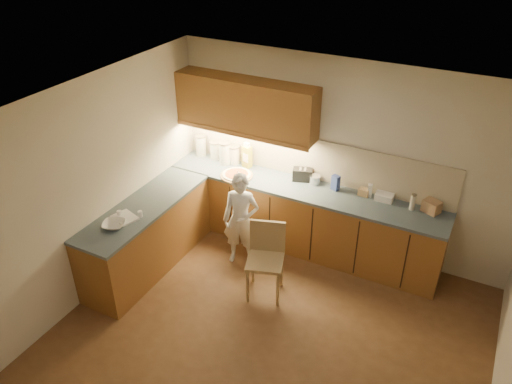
% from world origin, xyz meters
% --- Properties ---
extents(room, '(4.54, 4.50, 2.62)m').
position_xyz_m(room, '(0.00, 0.00, 1.68)').
color(room, '#54351D').
rests_on(room, ground).
extents(l_counter, '(3.77, 2.62, 0.92)m').
position_xyz_m(l_counter, '(-0.92, 1.25, 0.46)').
color(l_counter, '#925D2A').
rests_on(l_counter, ground).
extents(backsplash, '(3.75, 0.02, 0.58)m').
position_xyz_m(backsplash, '(-0.38, 1.99, 1.21)').
color(backsplash, '#BFB194').
rests_on(backsplash, l_counter).
extents(upper_cabinets, '(1.95, 0.36, 0.73)m').
position_xyz_m(upper_cabinets, '(-1.27, 1.82, 1.85)').
color(upper_cabinets, '#925D2A').
rests_on(upper_cabinets, ground).
extents(pizza_on_board, '(0.44, 0.44, 0.18)m').
position_xyz_m(pizza_on_board, '(-1.29, 1.57, 0.94)').
color(pizza_on_board, tan).
rests_on(pizza_on_board, l_counter).
extents(child, '(0.54, 0.42, 1.29)m').
position_xyz_m(child, '(-0.93, 1.03, 0.64)').
color(child, silver).
rests_on(child, ground).
extents(wooden_chair, '(0.53, 0.53, 0.94)m').
position_xyz_m(wooden_chair, '(-0.39, 0.66, 0.54)').
color(wooden_chair, tan).
rests_on(wooden_chair, ground).
extents(mixing_bowl, '(0.34, 0.34, 0.06)m').
position_xyz_m(mixing_bowl, '(-1.95, -0.13, 0.95)').
color(mixing_bowl, silver).
rests_on(mixing_bowl, l_counter).
extents(canister_a, '(0.16, 0.16, 0.32)m').
position_xyz_m(canister_a, '(-2.05, 1.89, 1.08)').
color(canister_a, beige).
rests_on(canister_a, l_counter).
extents(canister_b, '(0.15, 0.15, 0.26)m').
position_xyz_m(canister_b, '(-1.82, 1.89, 1.05)').
color(canister_b, white).
rests_on(canister_b, l_counter).
extents(canister_c, '(0.18, 0.18, 0.33)m').
position_xyz_m(canister_c, '(-1.62, 1.83, 1.09)').
color(canister_c, white).
rests_on(canister_c, l_counter).
extents(canister_d, '(0.17, 0.17, 0.27)m').
position_xyz_m(canister_d, '(-1.50, 1.89, 1.06)').
color(canister_d, white).
rests_on(canister_d, l_counter).
extents(oil_jug, '(0.14, 0.12, 0.37)m').
position_xyz_m(oil_jug, '(-1.29, 1.88, 1.09)').
color(oil_jug, gold).
rests_on(oil_jug, l_counter).
extents(toaster, '(0.29, 0.22, 0.17)m').
position_xyz_m(toaster, '(-0.45, 1.88, 1.00)').
color(toaster, black).
rests_on(toaster, l_counter).
extents(steel_pot, '(0.15, 0.15, 0.12)m').
position_xyz_m(steel_pot, '(-0.27, 1.87, 0.98)').
color(steel_pot, silver).
rests_on(steel_pot, l_counter).
extents(blue_box, '(0.12, 0.11, 0.20)m').
position_xyz_m(blue_box, '(0.02, 1.85, 1.02)').
color(blue_box, '#314493').
rests_on(blue_box, l_counter).
extents(card_box_a, '(0.14, 0.10, 0.10)m').
position_xyz_m(card_box_a, '(0.39, 1.87, 0.97)').
color(card_box_a, tan).
rests_on(card_box_a, l_counter).
extents(white_bottle, '(0.07, 0.07, 0.17)m').
position_xyz_m(white_bottle, '(0.46, 1.88, 1.00)').
color(white_bottle, white).
rests_on(white_bottle, l_counter).
extents(flat_pack, '(0.22, 0.16, 0.09)m').
position_xyz_m(flat_pack, '(0.65, 1.88, 0.96)').
color(flat_pack, silver).
rests_on(flat_pack, l_counter).
extents(tall_jar, '(0.07, 0.07, 0.21)m').
position_xyz_m(tall_jar, '(1.01, 1.82, 1.03)').
color(tall_jar, white).
rests_on(tall_jar, l_counter).
extents(card_box_b, '(0.24, 0.22, 0.15)m').
position_xyz_m(card_box_b, '(1.22, 1.87, 1.00)').
color(card_box_b, tan).
rests_on(card_box_b, l_counter).
extents(dough_cloth, '(0.34, 0.30, 0.02)m').
position_xyz_m(dough_cloth, '(-1.96, 0.07, 0.93)').
color(dough_cloth, white).
rests_on(dough_cloth, l_counter).
extents(spice_jar_a, '(0.07, 0.07, 0.07)m').
position_xyz_m(spice_jar_a, '(-2.05, 0.08, 0.96)').
color(spice_jar_a, white).
rests_on(spice_jar_a, l_counter).
extents(spice_jar_b, '(0.06, 0.06, 0.07)m').
position_xyz_m(spice_jar_b, '(-1.82, 0.18, 0.96)').
color(spice_jar_b, white).
rests_on(spice_jar_b, l_counter).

